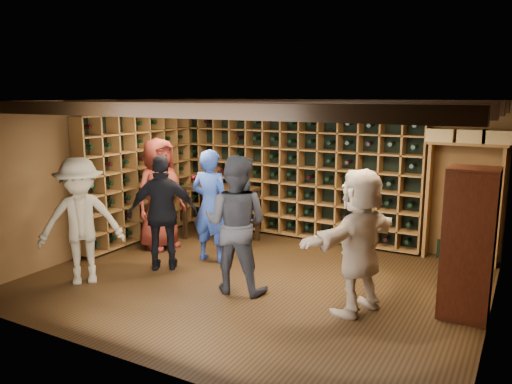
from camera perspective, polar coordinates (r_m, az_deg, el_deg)
The scene contains 13 objects.
ground at distance 7.16m, azimuth -0.16°, elevation -10.08°, with size 6.00×6.00×0.00m, color #34200E.
room_shell at distance 6.72m, azimuth 0.05°, elevation 9.69°, with size 6.00×6.00×6.00m.
wine_rack_back at distance 9.10m, azimuth 4.12°, elevation 1.99°, with size 4.65×0.30×2.20m.
wine_rack_left at distance 9.13m, azimuth -13.26°, elevation 1.75°, with size 0.30×2.65×2.20m.
crate_shelf at distance 8.25m, azimuth 22.96°, elevation 3.13°, with size 1.20×0.32×2.07m.
display_cabinet at distance 6.29m, azimuth 23.05°, elevation -5.77°, with size 0.55×0.50×1.75m.
man_blue_shirt at distance 7.78m, azimuth -5.21°, elevation -1.58°, with size 0.64×0.42×1.77m, color navy.
man_grey_suit at distance 6.55m, azimuth -2.31°, elevation -3.70°, with size 0.89×0.69×1.83m, color black.
guest_red_floral at distance 8.55m, azimuth -10.98°, elevation -0.21°, with size 0.92×0.60×1.88m, color maroon.
guest_woman_black at distance 7.51m, azimuth -10.54°, elevation -2.39°, with size 1.01×0.42×1.72m, color black.
guest_khaki at distance 7.24m, azimuth -19.37°, elevation -3.18°, with size 1.13×0.65×1.75m, color #7D7156.
guest_beige at distance 6.05m, azimuth 11.71°, elevation -5.54°, with size 1.63×0.52×1.75m, color tan.
tasting_table at distance 8.88m, azimuth -4.09°, elevation -0.15°, with size 1.31×0.66×1.26m.
Camera 1 is at (3.26, -5.82, 2.58)m, focal length 35.00 mm.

